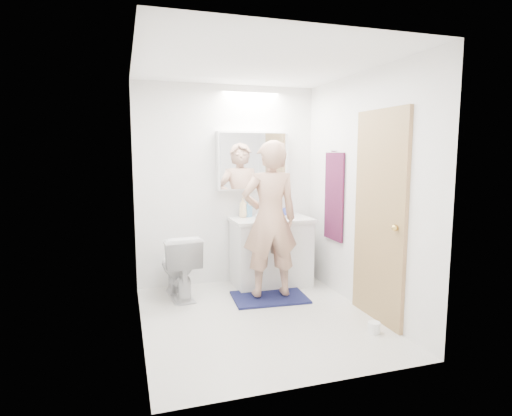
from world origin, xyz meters
name	(u,v)px	position (x,y,z in m)	size (l,w,h in m)	color
floor	(259,318)	(0.00, 0.00, 0.00)	(2.50, 2.50, 0.00)	silver
ceiling	(259,63)	(0.00, 0.00, 2.40)	(2.50, 2.50, 0.00)	white
wall_back	(227,186)	(0.00, 1.25, 1.20)	(2.50, 2.50, 0.00)	white
wall_front	(317,215)	(0.00, -1.25, 1.20)	(2.50, 2.50, 0.00)	white
wall_left	(137,200)	(-1.10, 0.00, 1.20)	(2.50, 2.50, 0.00)	white
wall_right	(362,192)	(1.10, 0.00, 1.20)	(2.50, 2.50, 0.00)	white
vanity_cabinet	(271,253)	(0.46, 0.96, 0.39)	(0.90, 0.55, 0.78)	silver
countertop	(271,220)	(0.46, 0.96, 0.80)	(0.95, 0.58, 0.04)	silver
sink_basin	(270,216)	(0.46, 0.99, 0.84)	(0.36, 0.36, 0.03)	white
faucet	(265,209)	(0.46, 1.19, 0.90)	(0.02, 0.02, 0.16)	silver
medicine_cabinet	(253,161)	(0.30, 1.18, 1.50)	(0.88, 0.14, 0.70)	white
mirror_panel	(255,161)	(0.30, 1.10, 1.50)	(0.84, 0.01, 0.66)	silver
toilet	(179,265)	(-0.66, 0.85, 0.36)	(0.40, 0.70, 0.72)	silver
bath_rug	(270,297)	(0.28, 0.49, 0.01)	(0.80, 0.55, 0.02)	#161543
person	(270,219)	(0.28, 0.49, 0.89)	(0.61, 0.40, 1.68)	tan
door	(379,217)	(1.08, -0.35, 1.00)	(0.04, 0.80, 2.00)	tan
door_knob	(395,228)	(1.04, -0.65, 0.95)	(0.06, 0.06, 0.06)	gold
towel	(334,197)	(1.08, 0.55, 1.10)	(0.02, 0.42, 1.00)	#19133D
towel_hook	(334,151)	(1.07, 0.55, 1.62)	(0.02, 0.02, 0.07)	silver
soap_bottle_a	(243,207)	(0.16, 1.11, 0.94)	(0.10, 0.10, 0.25)	beige
soap_bottle_b	(248,209)	(0.23, 1.15, 0.91)	(0.08, 0.09, 0.19)	#61A4D1
toothbrush_cup	(286,212)	(0.71, 1.12, 0.87)	(0.10, 0.10, 0.09)	#3B49B3
toilet_paper_roll	(374,328)	(0.88, -0.63, 0.05)	(0.11, 0.11, 0.10)	white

